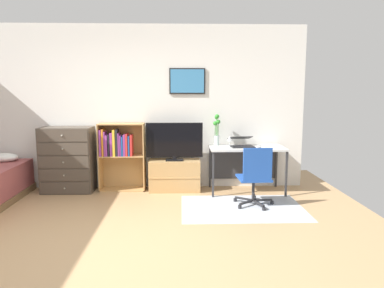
% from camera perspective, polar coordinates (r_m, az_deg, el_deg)
% --- Properties ---
extents(ground_plane, '(7.20, 7.20, 0.00)m').
position_cam_1_polar(ground_plane, '(4.04, -16.45, -15.56)').
color(ground_plane, tan).
extents(wall_back_with_posters, '(6.12, 0.09, 2.70)m').
position_cam_1_polar(wall_back_with_posters, '(6.08, -11.15, 5.74)').
color(wall_back_with_posters, silver).
rests_on(wall_back_with_posters, ground_plane).
extents(area_rug, '(1.70, 1.20, 0.01)m').
position_cam_1_polar(area_rug, '(5.13, 8.04, -10.04)').
color(area_rug, '#B2B7BC').
rests_on(area_rug, ground_plane).
extents(dresser, '(0.81, 0.46, 1.05)m').
position_cam_1_polar(dresser, '(6.11, -19.23, -2.37)').
color(dresser, '#4C4238').
rests_on(dresser, ground_plane).
extents(bookshelf, '(0.74, 0.30, 1.11)m').
position_cam_1_polar(bookshelf, '(5.95, -11.61, -0.96)').
color(bookshelf, tan).
rests_on(bookshelf, ground_plane).
extents(tv_stand, '(0.83, 0.41, 0.50)m').
position_cam_1_polar(tv_stand, '(5.90, -2.79, -5.01)').
color(tv_stand, tan).
rests_on(tv_stand, ground_plane).
extents(television, '(0.92, 0.16, 0.62)m').
position_cam_1_polar(television, '(5.77, -2.83, 0.38)').
color(television, black).
rests_on(television, tv_stand).
extents(desk, '(1.19, 0.65, 0.74)m').
position_cam_1_polar(desk, '(5.88, 8.59, -1.56)').
color(desk, silver).
rests_on(desk, ground_plane).
extents(office_chair, '(0.56, 0.58, 0.86)m').
position_cam_1_polar(office_chair, '(5.08, 10.07, -4.93)').
color(office_chair, '#232326').
rests_on(office_chair, ground_plane).
extents(laptop, '(0.41, 0.44, 0.16)m').
position_cam_1_polar(laptop, '(5.81, 7.86, 0.27)').
color(laptop, black).
rests_on(laptop, desk).
extents(computer_mouse, '(0.06, 0.10, 0.03)m').
position_cam_1_polar(computer_mouse, '(5.74, 10.57, -0.39)').
color(computer_mouse, silver).
rests_on(computer_mouse, desk).
extents(bamboo_vase, '(0.12, 0.09, 0.51)m').
position_cam_1_polar(bamboo_vase, '(5.87, 3.96, 2.27)').
color(bamboo_vase, silver).
rests_on(bamboo_vase, desk).
extents(wine_glass, '(0.07, 0.07, 0.18)m').
position_cam_1_polar(wine_glass, '(5.67, 6.02, 0.81)').
color(wine_glass, silver).
rests_on(wine_glass, desk).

